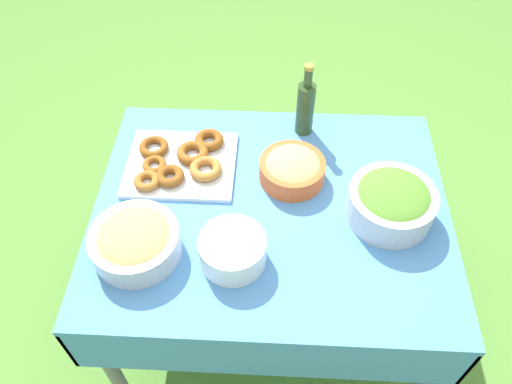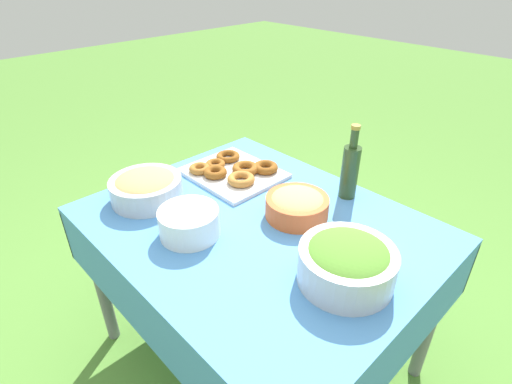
% 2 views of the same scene
% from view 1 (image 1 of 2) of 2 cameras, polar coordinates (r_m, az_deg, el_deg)
% --- Properties ---
extents(ground_plane, '(14.00, 14.00, 0.00)m').
position_cam_1_polar(ground_plane, '(2.28, 1.40, -12.98)').
color(ground_plane, '#568C38').
extents(picnic_table, '(1.19, 0.96, 0.72)m').
position_cam_1_polar(picnic_table, '(1.75, 1.78, -3.61)').
color(picnic_table, '#4C8CD1').
rests_on(picnic_table, ground_plane).
extents(salad_bowl, '(0.28, 0.28, 0.13)m').
position_cam_1_polar(salad_bowl, '(1.65, 15.34, -1.08)').
color(salad_bowl, silver).
rests_on(salad_bowl, picnic_table).
extents(pasta_bowl, '(0.23, 0.23, 0.10)m').
position_cam_1_polar(pasta_bowl, '(1.72, 4.27, 2.69)').
color(pasta_bowl, '#E05B28').
rests_on(pasta_bowl, picnic_table).
extents(donut_platter, '(0.39, 0.34, 0.05)m').
position_cam_1_polar(donut_platter, '(1.80, -8.43, 3.43)').
color(donut_platter, silver).
rests_on(donut_platter, picnic_table).
extents(plate_stack, '(0.20, 0.20, 0.10)m').
position_cam_1_polar(plate_stack, '(1.51, -2.57, -6.67)').
color(plate_stack, white).
rests_on(plate_stack, picnic_table).
extents(olive_oil_bottle, '(0.07, 0.07, 0.30)m').
position_cam_1_polar(olive_oil_bottle, '(1.86, 5.77, 9.69)').
color(olive_oil_bottle, '#2D4723').
rests_on(olive_oil_bottle, picnic_table).
extents(bread_bowl, '(0.27, 0.27, 0.11)m').
position_cam_1_polar(bread_bowl, '(1.56, -13.54, -5.48)').
color(bread_bowl, silver).
rests_on(bread_bowl, picnic_table).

